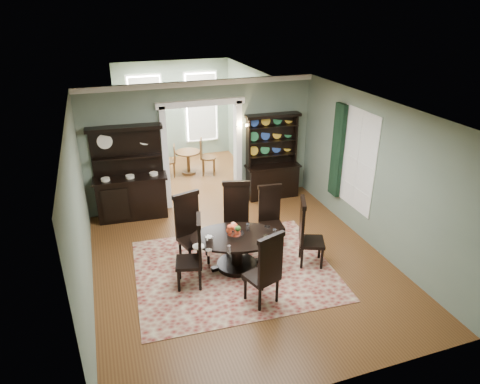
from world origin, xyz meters
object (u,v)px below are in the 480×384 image
object	(u,v)px
dining_table	(237,246)
sideboard	(131,187)
parlor_table	(188,159)
welsh_dresser	(272,167)

from	to	relation	value
dining_table	sideboard	xyz separation A→B (m)	(-1.63, 2.76, 0.28)
parlor_table	dining_table	bearing A→B (deg)	-92.04
dining_table	welsh_dresser	distance (m)	3.36
dining_table	sideboard	bearing A→B (deg)	135.37
dining_table	welsh_dresser	bearing A→B (deg)	70.95
dining_table	sideboard	size ratio (longest dim) A/B	0.90
sideboard	parlor_table	bearing A→B (deg)	55.11
dining_table	parlor_table	xyz separation A→B (m)	(0.18, 4.97, -0.04)
dining_table	welsh_dresser	size ratio (longest dim) A/B	0.91
welsh_dresser	dining_table	bearing A→B (deg)	-121.62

